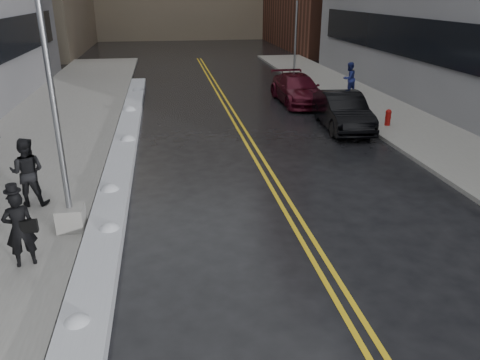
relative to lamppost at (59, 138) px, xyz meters
name	(u,v)px	position (x,y,z in m)	size (l,w,h in m)	color
ground	(210,265)	(3.30, -2.00, -2.53)	(160.00, 160.00, 0.00)	black
sidewalk_west	(43,142)	(-2.45, 8.00, -2.46)	(5.50, 50.00, 0.15)	gray
sidewalk_east	(408,126)	(13.30, 8.00, -2.46)	(4.00, 50.00, 0.15)	gray
lane_line_left	(241,135)	(5.65, 8.00, -2.53)	(0.12, 50.00, 0.01)	gold
lane_line_right	(248,135)	(5.95, 8.00, -2.53)	(0.12, 50.00, 0.01)	gold
snow_ridge	(123,152)	(0.85, 6.00, -2.36)	(0.90, 30.00, 0.34)	silver
lamppost	(59,138)	(0.00, 0.00, 0.00)	(0.65, 0.65, 7.62)	gray
fire_hydrant	(388,117)	(12.30, 8.00, -1.98)	(0.26, 0.26, 0.73)	maroon
traffic_signal	(296,27)	(11.80, 22.00, 0.87)	(0.16, 0.20, 6.00)	gray
pedestrian_fedora	(20,229)	(-0.72, -1.57, -1.51)	(0.64, 0.42, 1.74)	black
pedestrian_b	(27,172)	(-1.35, 1.73, -1.41)	(0.94, 0.73, 1.94)	black
pedestrian_east	(349,78)	(13.07, 14.76, -1.47)	(0.89, 0.69, 1.83)	navy
car_black	(343,111)	(10.28, 8.34, -1.74)	(1.69, 4.84, 1.59)	black
car_maroon	(297,89)	(9.70, 13.68, -1.77)	(2.13, 5.23, 1.52)	#470B19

